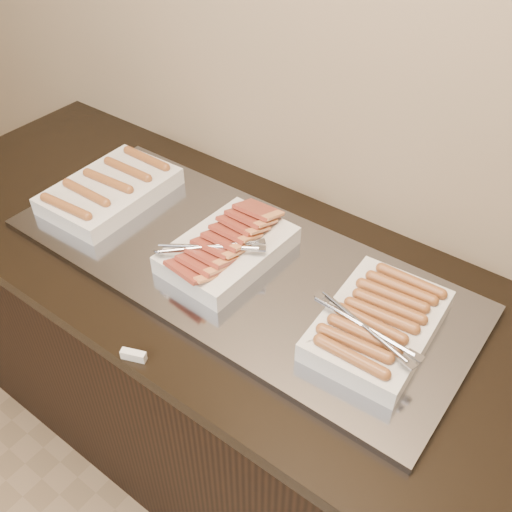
{
  "coord_description": "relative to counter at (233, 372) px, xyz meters",
  "views": [
    {
      "loc": [
        0.7,
        1.31,
        1.87
      ],
      "look_at": [
        0.09,
        2.13,
        0.97
      ],
      "focal_mm": 40.0,
      "sensor_mm": 36.0,
      "label": 1
    }
  ],
  "objects": [
    {
      "name": "counter",
      "position": [
        0.0,
        0.0,
        0.0
      ],
      "size": [
        2.06,
        0.76,
        0.9
      ],
      "color": "black",
      "rests_on": "ground"
    },
    {
      "name": "warming_tray",
      "position": [
        0.02,
        0.0,
        0.46
      ],
      "size": [
        1.2,
        0.5,
        0.02
      ],
      "primitive_type": "cube",
      "color": "gray",
      "rests_on": "counter"
    },
    {
      "name": "dish_left",
      "position": [
        -0.43,
        -0.0,
        0.5
      ],
      "size": [
        0.25,
        0.36,
        0.07
      ],
      "rotation": [
        0.0,
        0.0,
        0.03
      ],
      "color": "silver",
      "rests_on": "warming_tray"
    },
    {
      "name": "dish_center",
      "position": [
        -0.0,
        -0.0,
        0.5
      ],
      "size": [
        0.25,
        0.35,
        0.09
      ],
      "rotation": [
        0.0,
        0.0,
        -0.04
      ],
      "color": "silver",
      "rests_on": "warming_tray"
    },
    {
      "name": "dish_right",
      "position": [
        0.42,
        -0.0,
        0.5
      ],
      "size": [
        0.27,
        0.34,
        0.08
      ],
      "rotation": [
        0.0,
        0.0,
        0.05
      ],
      "color": "silver",
      "rests_on": "warming_tray"
    },
    {
      "name": "label_holder",
      "position": [
        0.03,
        -0.36,
        0.46
      ],
      "size": [
        0.06,
        0.04,
        0.02
      ],
      "primitive_type": "cube",
      "rotation": [
        0.0,
        0.0,
        0.38
      ],
      "color": "silver",
      "rests_on": "counter"
    }
  ]
}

